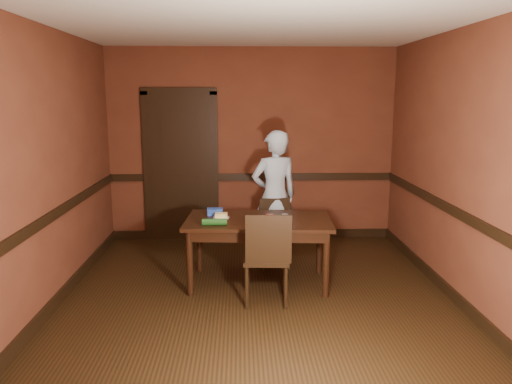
{
  "coord_description": "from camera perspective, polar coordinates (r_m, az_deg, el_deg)",
  "views": [
    {
      "loc": [
        -0.17,
        -4.77,
        2.05
      ],
      "look_at": [
        0.0,
        0.35,
        1.05
      ],
      "focal_mm": 35.0,
      "sensor_mm": 36.0,
      "label": 1
    }
  ],
  "objects": [
    {
      "name": "door",
      "position": [
        7.1,
        -8.61,
        3.16
      ],
      "size": [
        1.05,
        0.07,
        2.2
      ],
      "color": "black",
      "rests_on": "ground"
    },
    {
      "name": "wrapped_veg",
      "position": [
        5.14,
        -4.77,
        -3.45
      ],
      "size": [
        0.25,
        0.07,
        0.07
      ],
      "primitive_type": "cylinder",
      "rotation": [
        0.0,
        1.57,
        0.0
      ],
      "color": "#1A4A18",
      "rests_on": "dining_table"
    },
    {
      "name": "wall_back",
      "position": [
        7.06,
        -0.51,
        5.35
      ],
      "size": [
        4.0,
        0.02,
        2.7
      ],
      "primitive_type": "cube",
      "color": "brown",
      "rests_on": "ground"
    },
    {
      "name": "chair_far",
      "position": [
        6.01,
        2.04,
        -4.85
      ],
      "size": [
        0.42,
        0.42,
        0.81
      ],
      "primitive_type": null,
      "rotation": [
        0.0,
        0.0,
        0.12
      ],
      "color": "black",
      "rests_on": "floor"
    },
    {
      "name": "person",
      "position": [
        6.18,
        2.13,
        -0.48
      ],
      "size": [
        0.69,
        0.55,
        1.63
      ],
      "primitive_type": "imported",
      "rotation": [
        0.0,
        0.0,
        3.45
      ],
      "color": "silver",
      "rests_on": "floor"
    },
    {
      "name": "dado_left",
      "position": [
        5.23,
        -22.17,
        -2.48
      ],
      "size": [
        0.03,
        4.5,
        0.1
      ],
      "primitive_type": "cube",
      "color": "black",
      "rests_on": "ground"
    },
    {
      "name": "baseboard_left",
      "position": [
        5.48,
        -21.52,
        -11.06
      ],
      "size": [
        0.03,
        4.5,
        0.12
      ],
      "primitive_type": "cube",
      "color": "black",
      "rests_on": "ground"
    },
    {
      "name": "wall_right",
      "position": [
        5.29,
        22.38,
        2.6
      ],
      "size": [
        0.02,
        4.5,
        2.7
      ],
      "primitive_type": "cube",
      "color": "brown",
      "rests_on": "ground"
    },
    {
      "name": "floor",
      "position": [
        5.19,
        0.13,
        -12.2
      ],
      "size": [
        4.0,
        4.5,
        0.01
      ],
      "primitive_type": "cube",
      "color": "black",
      "rests_on": "ground"
    },
    {
      "name": "sandwich_plate",
      "position": [
        5.36,
        1.58,
        -3.02
      ],
      "size": [
        0.24,
        0.24,
        0.06
      ],
      "rotation": [
        0.0,
        0.0,
        -0.13
      ],
      "color": "white",
      "rests_on": "dining_table"
    },
    {
      "name": "food_tub",
      "position": [
        5.58,
        -4.72,
        -2.26
      ],
      "size": [
        0.18,
        0.13,
        0.07
      ],
      "rotation": [
        0.0,
        0.0,
        0.06
      ],
      "color": "blue",
      "rests_on": "dining_table"
    },
    {
      "name": "chair_near",
      "position": [
        5.0,
        1.18,
        -7.36
      ],
      "size": [
        0.46,
        0.46,
        0.94
      ],
      "primitive_type": null,
      "rotation": [
        0.0,
        0.0,
        3.09
      ],
      "color": "black",
      "rests_on": "floor"
    },
    {
      "name": "sauce_jar",
      "position": [
        5.3,
        3.34,
        -2.94
      ],
      "size": [
        0.07,
        0.07,
        0.08
      ],
      "rotation": [
        0.0,
        0.0,
        0.17
      ],
      "color": "#517E3A",
      "rests_on": "dining_table"
    },
    {
      "name": "baseboard_right",
      "position": [
        5.6,
        21.26,
        -10.56
      ],
      "size": [
        0.03,
        4.5,
        0.12
      ],
      "primitive_type": "cube",
      "color": "black",
      "rests_on": "ground"
    },
    {
      "name": "ceiling",
      "position": [
        4.82,
        0.14,
        18.8
      ],
      "size": [
        4.0,
        4.5,
        0.01
      ],
      "primitive_type": "cube",
      "color": "silver",
      "rests_on": "ground"
    },
    {
      "name": "baseboard_back",
      "position": [
        7.28,
        -0.49,
        -4.81
      ],
      "size": [
        4.0,
        0.03,
        0.12
      ],
      "primitive_type": "cube",
      "color": "black",
      "rests_on": "ground"
    },
    {
      "name": "wall_front",
      "position": [
        2.62,
        1.88,
        -4.43
      ],
      "size": [
        4.0,
        0.02,
        2.7
      ],
      "primitive_type": "cube",
      "color": "brown",
      "rests_on": "ground"
    },
    {
      "name": "wall_left",
      "position": [
        5.16,
        -22.69,
        2.39
      ],
      "size": [
        0.02,
        4.5,
        2.7
      ],
      "primitive_type": "cube",
      "color": "brown",
      "rests_on": "ground"
    },
    {
      "name": "dado_right",
      "position": [
        5.36,
        21.88,
        -2.16
      ],
      "size": [
        0.03,
        4.5,
        0.1
      ],
      "primitive_type": "cube",
      "color": "black",
      "rests_on": "ground"
    },
    {
      "name": "dining_table",
      "position": [
        5.5,
        0.29,
        -6.8
      ],
      "size": [
        1.61,
        0.97,
        0.73
      ],
      "primitive_type": "cube",
      "rotation": [
        0.0,
        0.0,
        -0.06
      ],
      "color": "black",
      "rests_on": "floor"
    },
    {
      "name": "cheese_saucer",
      "position": [
        5.44,
        -4.0,
        -2.76
      ],
      "size": [
        0.18,
        0.18,
        0.06
      ],
      "rotation": [
        0.0,
        0.0,
        0.27
      ],
      "color": "white",
      "rests_on": "dining_table"
    },
    {
      "name": "dado_back",
      "position": [
        7.1,
        -0.5,
        1.72
      ],
      "size": [
        4.0,
        0.03,
        0.1
      ],
      "primitive_type": "cube",
      "color": "black",
      "rests_on": "ground"
    }
  ]
}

